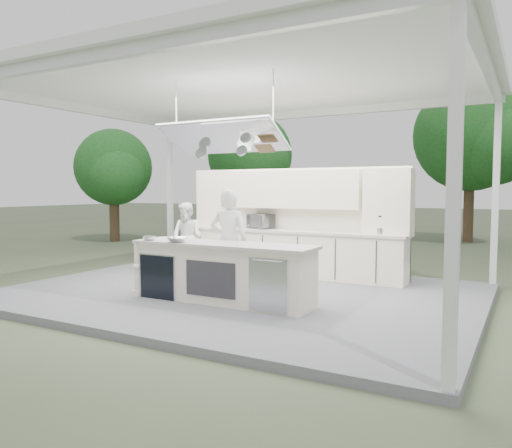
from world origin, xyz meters
The scene contains 12 objects.
ground centered at (0.00, 0.00, 0.00)m, with size 90.00×90.00×0.00m, color #48543A.
stage_deck centered at (0.00, 0.00, 0.06)m, with size 8.00×6.00×0.12m, color slate.
tent centered at (0.00, -0.01, 3.71)m, with size 8.20×6.20×3.86m.
demo_island centered at (0.18, -0.91, 0.60)m, with size 3.10×0.79×0.95m.
back_counter centered at (0.00, 1.90, 0.60)m, with size 5.08×0.72×0.95m.
back_wall_unit centered at (0.44, 2.11, 1.57)m, with size 5.05×0.48×2.25m.
tree_cluster centered at (-0.16, 9.77, 3.29)m, with size 19.55×9.40×5.85m.
head_chef centered at (-0.03, -0.36, 1.02)m, with size 0.66×0.43×1.81m, color white.
sous_chef centered at (-2.10, 1.23, 0.88)m, with size 0.74×0.57×1.52m, color white.
toaster_oven centered at (-0.67, 1.97, 1.23)m, with size 0.57×0.38×0.31m, color #ACAEB3.
bowl_large centered at (-0.51, -1.15, 1.11)m, with size 0.33×0.33×0.08m, color silver.
bowl_small centered at (-1.10, -1.15, 1.10)m, with size 0.22×0.22×0.07m, color #B5B8BC.
Camera 1 is at (4.50, -7.57, 1.93)m, focal length 35.00 mm.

